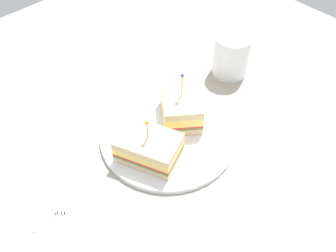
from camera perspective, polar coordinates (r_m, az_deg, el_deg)
name	(u,v)px	position (r cm, az deg, el deg)	size (l,w,h in cm)	color
ground_plane	(168,140)	(71.70, 0.00, -2.16)	(117.92, 117.92, 2.00)	#9E9384
plate	(168,135)	(70.55, 0.00, -1.37)	(25.09, 25.09, 1.02)	white
sandwich_half_front	(181,107)	(70.89, 1.98, 2.85)	(11.32, 11.78, 10.83)	beige
sandwich_half_back	(148,148)	(64.95, -2.95, -3.24)	(10.43, 12.24, 9.08)	beige
drink_glass	(231,57)	(82.93, 9.40, 10.13)	(7.60, 7.60, 9.14)	silver
napkin	(53,178)	(68.04, -16.83, -7.53)	(10.13, 9.12, 0.15)	beige
fork	(61,197)	(65.47, -15.66, -10.15)	(8.69, 10.57, 0.35)	silver
knife	(39,198)	(66.38, -18.72, -10.17)	(9.34, 11.39, 0.35)	silver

